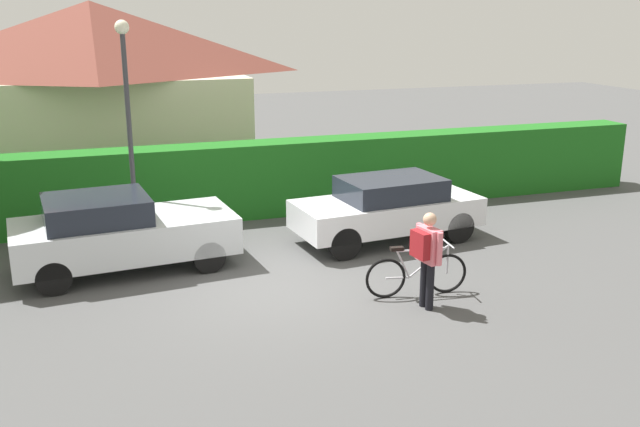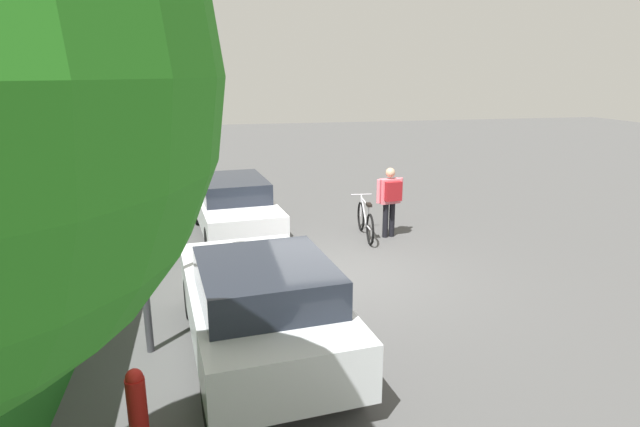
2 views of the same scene
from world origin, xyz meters
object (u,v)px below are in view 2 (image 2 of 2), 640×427
Objects in this scene: street_lamp at (131,139)px; parked_car_near at (260,303)px; fire_hydrant at (137,404)px; person_rider at (390,196)px; bicycle at (365,221)px; parked_car_far at (234,205)px.

parked_car_near is at bearing -105.03° from street_lamp.
parked_car_near is 5.12× the size of fire_hydrant.
person_rider is at bearing -37.11° from parked_car_near.
parked_car_near reaches higher than fire_hydrant.
bicycle is at bearing -31.91° from parked_car_near.
parked_car_near is 5.52m from bicycle.
parked_car_far is at bearing 76.05° from person_rider.
street_lamp reaches higher than person_rider.
street_lamp is at bearing 163.71° from parked_car_far.
street_lamp is at bearing 74.97° from parked_car_near.
person_rider reaches higher than bicycle.
street_lamp reaches higher than fire_hydrant.
street_lamp is (0.40, 1.48, 2.15)m from parked_car_near.
fire_hydrant is at bearing 144.57° from bicycle.
parked_car_near reaches higher than parked_car_far.
parked_car_far is at bearing 0.12° from parked_car_near.
fire_hydrant is at bearing -178.43° from street_lamp.
fire_hydrant is (-1.83, -0.05, -2.49)m from street_lamp.
parked_car_near is 2.64m from street_lamp.
street_lamp is (-4.28, 4.39, 2.51)m from bicycle.
parked_car_far reaches higher than bicycle.
parked_car_near reaches higher than bicycle.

